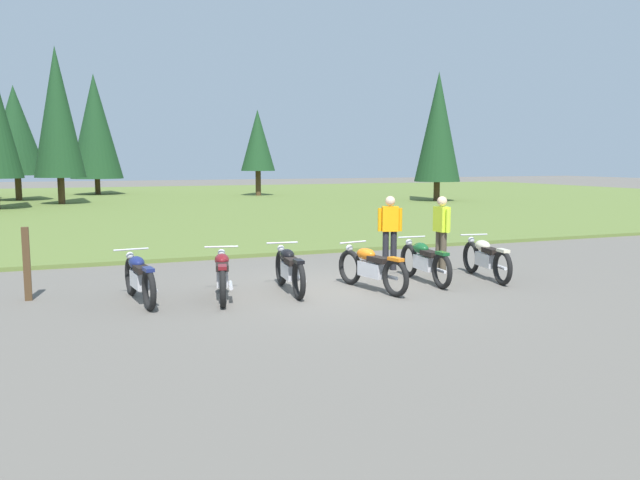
% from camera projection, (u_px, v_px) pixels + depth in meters
% --- Properties ---
extents(ground_plane, '(140.00, 140.00, 0.00)m').
position_uv_depth(ground_plane, '(332.00, 291.00, 12.17)').
color(ground_plane, '#605B54').
extents(grass_moorland, '(80.00, 44.00, 0.10)m').
position_uv_depth(grass_moorland, '(154.00, 203.00, 36.68)').
color(grass_moorland, '#5B7033').
rests_on(grass_moorland, ground).
extents(motorcycle_navy, '(0.62, 2.10, 0.88)m').
position_uv_depth(motorcycle_navy, '(139.00, 278.00, 11.12)').
color(motorcycle_navy, black).
rests_on(motorcycle_navy, ground).
extents(motorcycle_maroon, '(0.71, 2.07, 0.88)m').
position_uv_depth(motorcycle_maroon, '(222.00, 275.00, 11.41)').
color(motorcycle_maroon, black).
rests_on(motorcycle_maroon, ground).
extents(motorcycle_black, '(0.62, 2.10, 0.88)m').
position_uv_depth(motorcycle_black, '(289.00, 269.00, 12.00)').
color(motorcycle_black, black).
rests_on(motorcycle_black, ground).
extents(motorcycle_orange, '(0.72, 2.08, 0.88)m').
position_uv_depth(motorcycle_orange, '(371.00, 268.00, 12.15)').
color(motorcycle_orange, black).
rests_on(motorcycle_orange, ground).
extents(motorcycle_british_green, '(0.62, 2.10, 0.88)m').
position_uv_depth(motorcycle_british_green, '(424.00, 261.00, 12.95)').
color(motorcycle_british_green, black).
rests_on(motorcycle_british_green, ground).
extents(motorcycle_cream, '(0.62, 2.09, 0.88)m').
position_uv_depth(motorcycle_cream, '(486.00, 258.00, 13.35)').
color(motorcycle_cream, black).
rests_on(motorcycle_cream, ground).
extents(rider_checking_bike, '(0.52, 0.33, 1.67)m').
position_uv_depth(rider_checking_bike, '(390.00, 228.00, 14.35)').
color(rider_checking_bike, black).
rests_on(rider_checking_bike, ground).
extents(rider_near_row_end, '(0.24, 0.55, 1.67)m').
position_uv_depth(rider_near_row_end, '(441.00, 229.00, 14.26)').
color(rider_near_row_end, '#4C4233').
rests_on(rider_near_row_end, ground).
extents(trail_marker_post, '(0.12, 0.12, 1.30)m').
position_uv_depth(trail_marker_post, '(27.00, 264.00, 11.25)').
color(trail_marker_post, '#47331E').
rests_on(trail_marker_post, ground).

